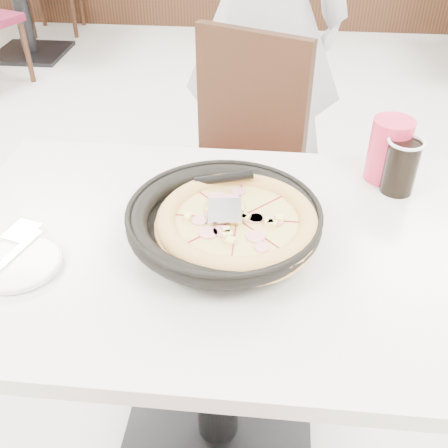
# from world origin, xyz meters

# --- Properties ---
(floor) EXTENTS (7.00, 7.00, 0.00)m
(floor) POSITION_xyz_m (0.00, 0.00, 0.00)
(floor) COLOR silver
(floor) RESTS_ON ground
(main_table) EXTENTS (1.25, 0.88, 0.75)m
(main_table) POSITION_xyz_m (0.14, -0.57, 0.38)
(main_table) COLOR silver
(main_table) RESTS_ON floor
(chair_far) EXTENTS (0.55, 0.55, 0.95)m
(chair_far) POSITION_xyz_m (0.10, 0.08, 0.47)
(chair_far) COLOR black
(chair_far) RESTS_ON floor
(trivet) EXTENTS (0.13, 0.13, 0.04)m
(trivet) POSITION_xyz_m (0.18, -0.59, 0.77)
(trivet) COLOR black
(trivet) RESTS_ON main_table
(pizza_pan) EXTENTS (0.39, 0.39, 0.01)m
(pizza_pan) POSITION_xyz_m (0.16, -0.58, 0.79)
(pizza_pan) COLOR black
(pizza_pan) RESTS_ON trivet
(pizza) EXTENTS (0.36, 0.36, 0.02)m
(pizza) POSITION_xyz_m (0.19, -0.60, 0.81)
(pizza) COLOR #DEAA5B
(pizza) RESTS_ON pizza_pan
(pizza_server) EXTENTS (0.08, 0.09, 0.00)m
(pizza_server) POSITION_xyz_m (0.16, -0.59, 0.84)
(pizza_server) COLOR white
(pizza_server) RESTS_ON pizza
(side_plate) EXTENTS (0.19, 0.19, 0.01)m
(side_plate) POSITION_xyz_m (-0.25, -0.70, 0.76)
(side_plate) COLOR white
(side_plate) RESTS_ON napkin
(fork) EXTENTS (0.06, 0.17, 0.00)m
(fork) POSITION_xyz_m (-0.26, -0.68, 0.77)
(fork) COLOR white
(fork) RESTS_ON side_plate
(cola_glass) EXTENTS (0.08, 0.08, 0.13)m
(cola_glass) POSITION_xyz_m (0.56, -0.34, 0.81)
(cola_glass) COLOR black
(cola_glass) RESTS_ON main_table
(red_cup) EXTENTS (0.11, 0.11, 0.16)m
(red_cup) POSITION_xyz_m (0.54, -0.28, 0.83)
(red_cup) COLOR #D2274B
(red_cup) RESTS_ON main_table
(diner_person) EXTENTS (0.70, 0.50, 1.81)m
(diner_person) POSITION_xyz_m (0.19, 0.61, 0.90)
(diner_person) COLOR #B0AFB4
(diner_person) RESTS_ON floor
(bg_table_left) EXTENTS (1.29, 0.94, 0.75)m
(bg_table_left) POSITION_xyz_m (-1.73, 2.60, 0.38)
(bg_table_left) COLOR silver
(bg_table_left) RESTS_ON floor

